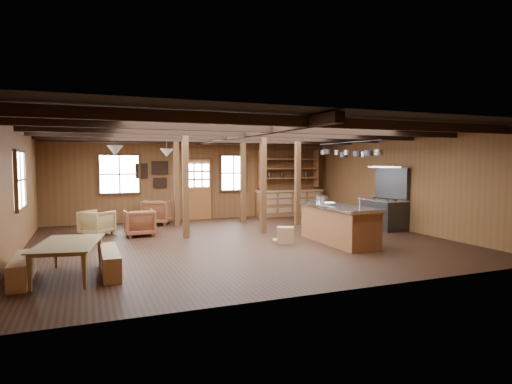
# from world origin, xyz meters

# --- Properties ---
(room) EXTENTS (10.04, 9.04, 2.84)m
(room) POSITION_xyz_m (0.00, 0.00, 1.40)
(room) COLOR black
(room) RESTS_ON ground
(ceiling_joists) EXTENTS (9.80, 8.82, 0.18)m
(ceiling_joists) POSITION_xyz_m (0.00, 0.18, 2.68)
(ceiling_joists) COLOR black
(ceiling_joists) RESTS_ON ceiling
(timber_posts) EXTENTS (3.95, 2.35, 2.80)m
(timber_posts) POSITION_xyz_m (0.52, 2.08, 1.40)
(timber_posts) COLOR #402712
(timber_posts) RESTS_ON floor
(back_door) EXTENTS (1.02, 0.08, 2.15)m
(back_door) POSITION_xyz_m (0.00, 4.45, 0.88)
(back_door) COLOR brown
(back_door) RESTS_ON floor
(window_back_left) EXTENTS (1.32, 0.06, 1.32)m
(window_back_left) POSITION_xyz_m (-2.60, 4.46, 1.60)
(window_back_left) COLOR white
(window_back_left) RESTS_ON wall_back
(window_back_right) EXTENTS (1.02, 0.06, 1.32)m
(window_back_right) POSITION_xyz_m (1.30, 4.46, 1.60)
(window_back_right) COLOR white
(window_back_right) RESTS_ON wall_back
(window_left) EXTENTS (0.14, 1.24, 1.32)m
(window_left) POSITION_xyz_m (-4.96, 0.50, 1.60)
(window_left) COLOR white
(window_left) RESTS_ON wall_back
(notice_boards) EXTENTS (1.08, 0.03, 0.90)m
(notice_boards) POSITION_xyz_m (-1.50, 4.46, 1.64)
(notice_boards) COLOR silver
(notice_boards) RESTS_ON wall_back
(back_counter) EXTENTS (2.55, 0.60, 2.45)m
(back_counter) POSITION_xyz_m (3.40, 4.20, 0.60)
(back_counter) COLOR brown
(back_counter) RESTS_ON floor
(pendant_lamps) EXTENTS (1.86, 2.36, 0.66)m
(pendant_lamps) POSITION_xyz_m (-2.25, 1.00, 2.25)
(pendant_lamps) COLOR #2E2E31
(pendant_lamps) RESTS_ON ceiling
(pot_rack) EXTENTS (0.36, 3.00, 0.44)m
(pot_rack) POSITION_xyz_m (3.35, 0.30, 2.27)
(pot_rack) COLOR #2E2E31
(pot_rack) RESTS_ON ceiling
(kitchen_island) EXTENTS (0.92, 2.51, 1.20)m
(kitchen_island) POSITION_xyz_m (2.12, -1.11, 0.48)
(kitchen_island) COLOR brown
(kitchen_island) RESTS_ON floor
(step_stool) EXTENTS (0.55, 0.48, 0.41)m
(step_stool) POSITION_xyz_m (0.89, -0.68, 0.20)
(step_stool) COLOR olive
(step_stool) RESTS_ON floor
(commercial_range) EXTENTS (0.79, 1.51, 1.87)m
(commercial_range) POSITION_xyz_m (4.65, 0.34, 0.61)
(commercial_range) COLOR #2E2E31
(commercial_range) RESTS_ON floor
(dining_table) EXTENTS (1.26, 1.87, 0.61)m
(dining_table) POSITION_xyz_m (-3.90, -2.08, 0.30)
(dining_table) COLOR brown
(dining_table) RESTS_ON floor
(bench_wall) EXTENTS (0.28, 1.49, 0.41)m
(bench_wall) POSITION_xyz_m (-4.65, -2.08, 0.20)
(bench_wall) COLOR olive
(bench_wall) RESTS_ON floor
(bench_aisle) EXTENTS (0.29, 1.55, 0.43)m
(bench_aisle) POSITION_xyz_m (-3.26, -2.08, 0.21)
(bench_aisle) COLOR olive
(bench_aisle) RESTS_ON floor
(armchair_a) EXTENTS (0.79, 0.81, 0.71)m
(armchair_a) POSITION_xyz_m (-2.30, 1.76, 0.36)
(armchair_a) COLOR brown
(armchair_a) RESTS_ON floor
(armchair_b) EXTENTS (1.11, 1.12, 0.79)m
(armchair_b) POSITION_xyz_m (-1.51, 3.80, 0.39)
(armchair_b) COLOR brown
(armchair_b) RESTS_ON floor
(armchair_c) EXTENTS (1.04, 1.04, 0.68)m
(armchair_c) POSITION_xyz_m (-3.37, 2.35, 0.34)
(armchair_c) COLOR #9A7D46
(armchair_c) RESTS_ON floor
(counter_pot) EXTENTS (0.29, 0.29, 0.18)m
(counter_pot) POSITION_xyz_m (2.11, -0.34, 1.03)
(counter_pot) COLOR silver
(counter_pot) RESTS_ON kitchen_island
(bowl) EXTENTS (0.37, 0.37, 0.07)m
(bowl) POSITION_xyz_m (1.90, -1.05, 0.98)
(bowl) COLOR silver
(bowl) RESTS_ON kitchen_island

